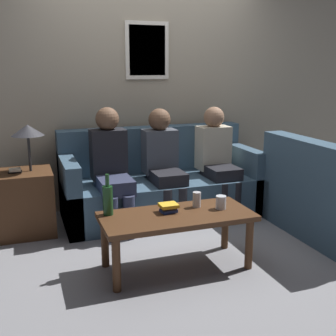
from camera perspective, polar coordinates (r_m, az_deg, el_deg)
The scene contains 13 objects.
ground_plane at distance 4.09m, azimuth 1.24°, elevation -8.44°, with size 16.00×16.00×0.00m, color gray.
wall_back at distance 4.72m, azimuth -2.94°, elevation 10.76°, with size 9.00×0.08×2.60m.
couch_main at distance 4.45m, azimuth -1.13°, elevation -2.39°, with size 2.02×0.86×0.90m.
couch_side at distance 4.19m, azimuth 21.58°, elevation -4.36°, with size 0.86×1.29×0.90m.
coffee_table at distance 3.24m, azimuth 1.19°, elevation -7.27°, with size 1.16×0.52×0.44m.
side_table_with_lamp at distance 4.14m, azimuth -18.64°, elevation -3.92°, with size 0.49×0.49×1.02m.
wine_bottle at distance 3.20m, azimuth -8.15°, elevation -4.24°, with size 0.08×0.08×0.32m.
drinking_glass at distance 3.35m, azimuth 7.18°, elevation -4.63°, with size 0.08×0.08×0.10m.
book_stack at distance 3.25m, azimuth 0.07°, elevation -5.37°, with size 0.14×0.12×0.07m.
soda_can at distance 3.37m, azimuth 3.91°, elevation -4.28°, with size 0.07×0.07×0.12m.
person_left at distance 4.05m, azimuth -7.70°, elevation 0.50°, with size 0.34×0.64×1.16m.
person_middle at distance 4.25m, azimuth -0.65°, elevation 1.08°, with size 0.34×0.61×1.12m.
person_right at distance 4.47m, azimuth 6.69°, elevation 1.59°, with size 0.34×0.57×1.12m.
Camera 1 is at (-1.35, -3.54, 1.53)m, focal length 45.00 mm.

